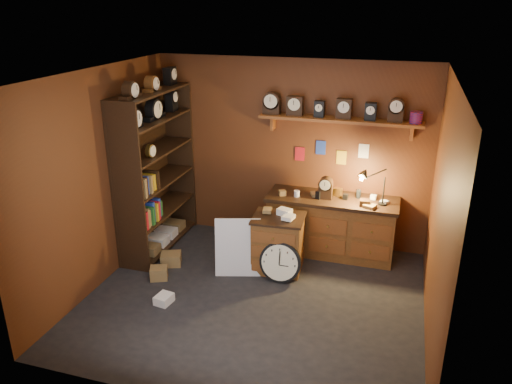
% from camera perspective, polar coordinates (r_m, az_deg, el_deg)
% --- Properties ---
extents(floor, '(4.00, 4.00, 0.00)m').
position_cam_1_polar(floor, '(6.27, -0.21, -12.07)').
color(floor, black).
rests_on(floor, ground).
extents(room_shell, '(4.02, 3.62, 2.71)m').
position_cam_1_polar(room_shell, '(5.60, 0.53, 3.33)').
color(room_shell, '#592D15').
rests_on(room_shell, ground).
extents(shelving_unit, '(0.47, 1.60, 2.58)m').
position_cam_1_polar(shelving_unit, '(7.20, -11.64, 3.06)').
color(shelving_unit, black).
rests_on(shelving_unit, ground).
extents(workbench, '(1.82, 0.66, 1.36)m').
position_cam_1_polar(workbench, '(7.18, 8.59, -3.46)').
color(workbench, brown).
rests_on(workbench, ground).
extents(low_cabinet, '(0.71, 0.61, 0.86)m').
position_cam_1_polar(low_cabinet, '(6.71, 2.54, -5.62)').
color(low_cabinet, brown).
rests_on(low_cabinet, ground).
extents(big_round_clock, '(0.54, 0.17, 0.55)m').
position_cam_1_polar(big_round_clock, '(6.50, 2.77, -8.03)').
color(big_round_clock, black).
rests_on(big_round_clock, ground).
extents(white_panel, '(0.62, 0.33, 0.79)m').
position_cam_1_polar(white_panel, '(6.79, -2.05, -9.25)').
color(white_panel, silver).
rests_on(white_panel, ground).
extents(mini_fridge, '(0.46, 0.48, 0.44)m').
position_cam_1_polar(mini_fridge, '(6.98, 1.10, -6.27)').
color(mini_fridge, silver).
rests_on(mini_fridge, ground).
extents(floor_box_a, '(0.34, 0.31, 0.17)m').
position_cam_1_polar(floor_box_a, '(7.05, -9.68, -7.56)').
color(floor_box_a, olive).
rests_on(floor_box_a, ground).
extents(floor_box_b, '(0.21, 0.24, 0.11)m').
position_cam_1_polar(floor_box_b, '(6.26, -10.48, -11.94)').
color(floor_box_b, white).
rests_on(floor_box_b, ground).
extents(floor_box_c, '(0.28, 0.26, 0.17)m').
position_cam_1_polar(floor_box_c, '(6.75, -11.04, -9.08)').
color(floor_box_c, olive).
rests_on(floor_box_c, ground).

